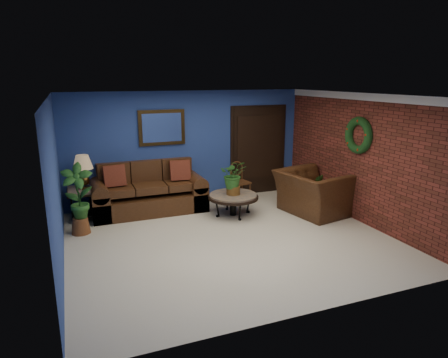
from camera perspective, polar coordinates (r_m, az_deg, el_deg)
name	(u,v)px	position (r m, az deg, el deg)	size (l,w,h in m)	color
floor	(230,239)	(7.17, 0.83, -8.51)	(5.50, 5.50, 0.00)	beige
wall_back	(188,147)	(9.10, -5.12, 4.59)	(5.50, 0.04, 2.50)	navy
wall_left	(56,186)	(6.31, -22.92, -0.91)	(0.04, 5.00, 2.50)	navy
wall_right_brick	(361,159)	(8.21, 18.95, 2.79)	(0.04, 5.00, 2.50)	maroon
ceiling	(230,95)	(6.61, 0.91, 11.87)	(5.50, 5.00, 0.02)	silver
crown_molding	(365,97)	(8.05, 19.48, 11.02)	(0.03, 5.00, 0.14)	white
wall_mirror	(162,128)	(8.85, -8.87, 7.27)	(1.02, 0.06, 0.77)	#422C11
closet_door	(258,151)	(9.74, 4.91, 4.04)	(1.44, 0.06, 2.18)	black
wreath	(358,135)	(8.14, 18.66, 5.93)	(0.72, 0.72, 0.16)	black
sofa	(148,195)	(8.69, -10.77, -2.21)	(2.35, 1.02, 1.06)	#452813
coffee_table	(233,197)	(8.24, 1.32, -2.59)	(1.04, 1.04, 0.44)	#4F4945
end_table	(85,195)	(8.49, -19.18, -2.21)	(0.69, 0.69, 0.63)	#4F4945
table_lamp	(83,168)	(8.35, -19.50, 1.53)	(0.39, 0.39, 0.65)	#422C11
side_chair	(239,178)	(9.27, 2.13, 0.10)	(0.44, 0.44, 0.89)	#502D17
armchair	(313,193)	(8.54, 12.65, -1.91)	(1.37, 1.20, 0.89)	#452813
coffee_plant	(233,176)	(8.12, 1.34, 0.46)	(0.65, 0.61, 0.72)	brown
floor_plant	(315,191)	(8.84, 12.88, -1.69)	(0.40, 0.36, 0.78)	brown
tall_plant	(78,197)	(7.64, -20.14, -2.44)	(0.62, 0.49, 1.31)	brown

